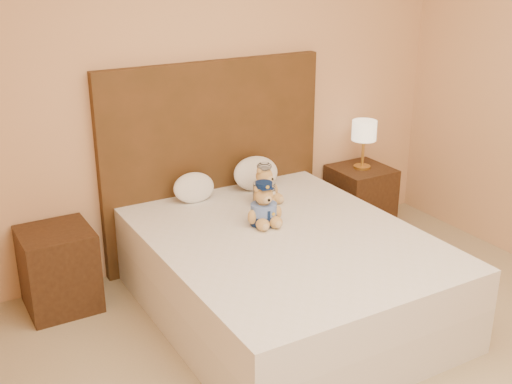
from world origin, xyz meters
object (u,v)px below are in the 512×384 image
(teddy_police, at_px, (264,204))
(pillow_left, at_px, (194,186))
(teddy_prisoner, at_px, (264,184))
(nightstand_right, at_px, (360,199))
(nightstand_left, at_px, (59,269))
(lamp, at_px, (364,133))
(bed, at_px, (285,274))
(pillow_right, at_px, (256,172))

(teddy_police, height_order, pillow_left, teddy_police)
(pillow_left, bearing_deg, teddy_prisoner, -33.92)
(teddy_police, bearing_deg, nightstand_right, 29.04)
(nightstand_left, xyz_separation_m, lamp, (2.50, 0.00, 0.57))
(teddy_police, xyz_separation_m, teddy_prisoner, (0.20, 0.33, -0.01))
(bed, xyz_separation_m, pillow_right, (0.26, 0.83, 0.41))
(lamp, bearing_deg, bed, -147.38)
(pillow_left, bearing_deg, pillow_right, 0.00)
(bed, relative_size, lamp, 5.00)
(lamp, bearing_deg, pillow_left, 178.85)
(lamp, bearing_deg, pillow_right, 178.27)
(nightstand_right, bearing_deg, bed, -147.38)
(nightstand_left, xyz_separation_m, teddy_prisoner, (1.42, -0.25, 0.41))
(lamp, relative_size, teddy_prisoner, 1.45)
(bed, xyz_separation_m, teddy_prisoner, (0.17, 0.55, 0.41))
(nightstand_left, distance_m, teddy_prisoner, 1.50)
(nightstand_left, relative_size, nightstand_right, 1.00)
(teddy_prisoner, relative_size, pillow_right, 0.75)
(nightstand_left, height_order, teddy_police, teddy_police)
(lamp, relative_size, pillow_right, 1.08)
(pillow_right, bearing_deg, bed, -107.37)
(bed, distance_m, pillow_left, 0.95)
(bed, relative_size, pillow_left, 6.43)
(nightstand_left, height_order, lamp, lamp)
(teddy_prisoner, relative_size, pillow_left, 0.89)
(pillow_right, bearing_deg, lamp, -1.73)
(nightstand_left, distance_m, pillow_left, 1.07)
(pillow_left, bearing_deg, nightstand_left, -178.28)
(nightstand_left, bearing_deg, lamp, 0.00)
(lamp, bearing_deg, nightstand_left, 180.00)
(pillow_left, bearing_deg, lamp, -1.15)
(bed, height_order, pillow_left, pillow_left)
(lamp, height_order, pillow_right, lamp)
(bed, relative_size, pillow_right, 5.42)
(pillow_left, distance_m, pillow_right, 0.51)
(teddy_police, relative_size, teddy_prisoner, 1.06)
(nightstand_right, xyz_separation_m, pillow_right, (-0.99, 0.03, 0.41))
(nightstand_left, height_order, teddy_prisoner, teddy_prisoner)
(bed, bearing_deg, nightstand_right, 32.62)
(nightstand_right, distance_m, pillow_left, 1.55)
(pillow_left, xyz_separation_m, pillow_right, (0.51, 0.00, 0.02))
(pillow_right, bearing_deg, nightstand_left, -178.86)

